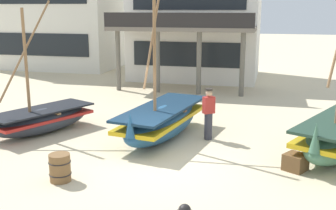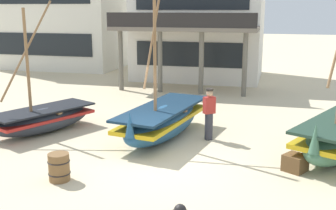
{
  "view_description": "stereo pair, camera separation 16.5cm",
  "coord_description": "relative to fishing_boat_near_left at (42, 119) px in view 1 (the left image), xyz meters",
  "views": [
    {
      "loc": [
        2.87,
        -10.54,
        4.2
      ],
      "look_at": [
        0.0,
        1.0,
        1.4
      ],
      "focal_mm": 44.41,
      "sensor_mm": 36.0,
      "label": 1
    },
    {
      "loc": [
        3.03,
        -10.5,
        4.2
      ],
      "look_at": [
        0.0,
        1.0,
        1.4
      ],
      "focal_mm": 44.41,
      "sensor_mm": 36.0,
      "label": 2
    }
  ],
  "objects": [
    {
      "name": "ground_plane",
      "position": [
        4.63,
        -1.71,
        -0.47
      ],
      "size": [
        120.0,
        120.0,
        0.0
      ],
      "primitive_type": "plane",
      "color": "beige"
    },
    {
      "name": "fishing_boat_near_left",
      "position": [
        0.0,
        0.0,
        0.0
      ],
      "size": [
        2.7,
        3.81,
        4.43
      ],
      "color": "#2D333D",
      "rests_on": "ground"
    },
    {
      "name": "fishing_boat_centre_large",
      "position": [
        4.15,
        0.44,
        0.12
      ],
      "size": [
        2.25,
        4.69,
        5.59
      ],
      "color": "#23517A",
      "rests_on": "ground"
    },
    {
      "name": "fisherman_by_hull",
      "position": [
        5.64,
        0.64,
        0.36
      ],
      "size": [
        0.42,
        0.4,
        1.68
      ],
      "color": "#33333D",
      "rests_on": "ground"
    },
    {
      "name": "wooden_barrel",
      "position": [
        2.59,
        -3.57,
        -0.12
      ],
      "size": [
        0.56,
        0.56,
        0.7
      ],
      "color": "brown",
      "rests_on": "ground"
    },
    {
      "name": "cargo_crate",
      "position": [
        8.27,
        -1.43,
        -0.25
      ],
      "size": [
        0.73,
        0.73,
        0.44
      ],
      "primitive_type": "cube",
      "rotation": [
        0.0,
        0.0,
        1.02
      ],
      "color": "brown",
      "rests_on": "ground"
    },
    {
      "name": "harbor_building_main",
      "position": [
        3.03,
        13.0,
        2.75
      ],
      "size": [
        7.64,
        8.76,
        6.43
      ],
      "color": "white",
      "rests_on": "ground"
    }
  ]
}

